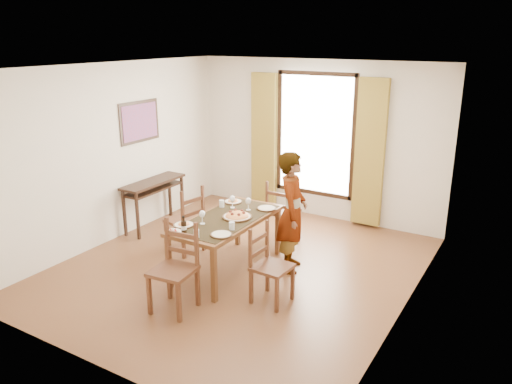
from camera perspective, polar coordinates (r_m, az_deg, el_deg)
The scene contains 22 objects.
ground at distance 6.98m, azimuth -2.02°, elevation -8.64°, with size 5.00×5.00×0.00m, color #55291A.
room_shell at distance 6.56m, azimuth -1.59°, elevation 3.99°, with size 4.60×5.10×2.74m.
console_table at distance 8.34m, azimuth -11.63°, elevation 0.51°, with size 0.38×1.20×0.80m.
dining_table at distance 6.66m, azimuth -3.36°, elevation -3.56°, with size 0.81×1.71×0.76m.
chair_west at distance 7.36m, azimuth -8.01°, elevation -3.36°, with size 0.53×0.53×1.02m.
chair_north at distance 7.72m, azimuth 3.01°, elevation -2.38°, with size 0.44×0.44×0.97m.
chair_south at distance 5.88m, azimuth -9.27°, elevation -8.83°, with size 0.51×0.51×1.05m.
chair_east at distance 5.99m, azimuth 1.58°, elevation -8.58°, with size 0.44×0.44×0.95m.
man at distance 6.66m, azimuth 4.16°, elevation -2.32°, with size 0.57×0.70×1.64m, color #979B9F.
plate_sw at distance 6.42m, azimuth -8.25°, elevation -3.60°, with size 0.27×0.27×0.05m, color silver, non-canonical shape.
plate_se at distance 6.07m, azimuth -3.99°, elevation -4.73°, with size 0.27×0.27×0.05m, color silver, non-canonical shape.
plate_nw at distance 7.23m, azimuth -2.64°, elevation -0.98°, with size 0.27×0.27×0.05m, color silver, non-canonical shape.
plate_ne at distance 6.95m, azimuth 1.20°, elevation -1.75°, with size 0.27×0.27×0.05m, color silver, non-canonical shape.
pasta_platter at distance 6.62m, azimuth -2.17°, elevation -2.55°, with size 0.40×0.40×0.10m, color red, non-canonical shape.
caprese_plate at distance 6.23m, azimuth -9.44°, elevation -4.42°, with size 0.20×0.20×0.04m, color silver, non-canonical shape.
wine_glass_a at distance 6.42m, azimuth -6.17°, elevation -2.88°, with size 0.08×0.08×0.18m, color white, non-canonical shape.
wine_glass_b at distance 6.88m, azimuth -0.88°, elevation -1.37°, with size 0.08×0.08×0.18m, color white, non-canonical shape.
wine_glass_c at distance 6.98m, azimuth -2.70°, elevation -1.11°, with size 0.08×0.08×0.18m, color white, non-canonical shape.
tumbler_a at distance 6.23m, azimuth -2.78°, elevation -3.89°, with size 0.07×0.07×0.10m, color silver.
tumbler_b at distance 7.04m, azimuth -3.94°, elevation -1.33°, with size 0.07×0.07×0.10m, color silver.
tumbler_c at distance 6.03m, azimuth -6.84°, elevation -4.72°, with size 0.07×0.07×0.10m, color silver.
wine_bottle at distance 6.09m, azimuth -8.26°, elevation -3.83°, with size 0.07×0.07×0.25m, color black, non-canonical shape.
Camera 1 is at (3.41, -5.25, 3.09)m, focal length 35.00 mm.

